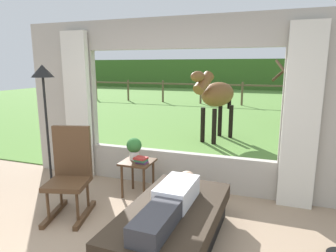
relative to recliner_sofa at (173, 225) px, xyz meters
name	(u,v)px	position (x,y,z in m)	size (l,w,h in m)	color
back_wall_with_window	(178,107)	(-0.42, 1.52, 1.03)	(5.20, 0.12, 2.55)	#ADA599
curtain_panel_left	(78,107)	(-2.11, 1.38, 0.98)	(0.44, 0.10, 2.40)	silver
curtain_panel_right	(301,119)	(1.27, 1.38, 0.98)	(0.44, 0.10, 2.40)	silver
outdoor_pasture_lawn	(243,104)	(-0.42, 12.42, -0.21)	(36.00, 21.68, 0.02)	#568438
distant_hill_ridge	(256,74)	(-0.42, 22.26, 0.98)	(36.00, 2.00, 2.40)	#3B6325
recliner_sofa	(173,225)	(0.00, 0.00, 0.00)	(0.96, 1.73, 0.42)	black
reclining_person	(171,201)	(0.00, -0.05, 0.30)	(0.36, 1.43, 0.22)	silver
rocking_chair	(70,172)	(-1.44, 0.23, 0.33)	(0.62, 0.78, 1.12)	#4C331E
side_table	(138,167)	(-0.86, 1.00, 0.21)	(0.44, 0.44, 0.52)	#4C331E
potted_plant	(134,147)	(-0.94, 1.06, 0.48)	(0.22, 0.22, 0.32)	silver
book_stack	(141,160)	(-0.78, 0.93, 0.35)	(0.19, 0.17, 0.09)	#59336B
floor_lamp_left	(44,90)	(-2.24, 0.78, 1.30)	(0.32, 0.32, 1.88)	black
horse	(216,95)	(-0.38, 4.53, 0.94)	(0.97, 1.80, 1.73)	brown
pasture_tree	(293,84)	(1.51, 7.44, 1.08)	(1.11, 1.30, 2.96)	#4C3823
pasture_fence_line	(242,90)	(-0.42, 11.64, 0.53)	(16.10, 0.10, 1.10)	brown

